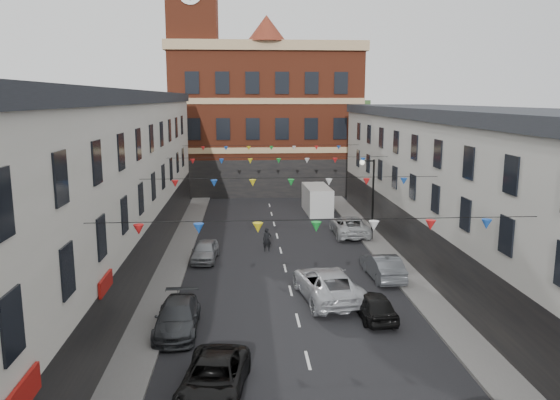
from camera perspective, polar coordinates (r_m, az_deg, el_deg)
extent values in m
plane|color=black|center=(26.28, 1.88, -12.46)|extent=(160.00, 160.00, 0.00)
cube|color=#605E5B|center=(28.34, -12.82, -10.80)|extent=(1.80, 64.00, 0.15)
cube|color=#605E5B|center=(29.51, 15.15, -10.04)|extent=(1.80, 64.00, 0.15)
cube|color=beige|center=(27.26, -23.80, -1.50)|extent=(8.00, 56.00, 10.00)
cube|color=black|center=(26.75, -24.66, 9.78)|extent=(8.40, 56.00, 0.70)
cube|color=black|center=(27.05, -15.07, -8.52)|extent=(0.12, 56.00, 3.20)
cube|color=#B6B3AA|center=(29.41, 25.28, -1.79)|extent=(8.00, 56.00, 9.00)
cube|color=black|center=(28.85, 26.04, 7.67)|extent=(8.40, 56.00, 0.70)
cube|color=black|center=(28.42, 17.59, -7.72)|extent=(0.12, 56.00, 3.20)
cube|color=maroon|center=(62.17, -1.58, 8.02)|extent=(20.00, 12.00, 15.00)
cube|color=tan|center=(62.33, -1.61, 15.39)|extent=(20.60, 12.60, 1.00)
cone|color=maroon|center=(57.53, -1.42, 17.49)|extent=(4.00, 4.00, 2.60)
cube|color=maroon|center=(59.30, -8.91, 12.13)|extent=(5.00, 5.00, 24.00)
cube|color=#2F5226|center=(86.24, -4.88, 7.04)|extent=(40.00, 14.00, 10.00)
cylinder|color=black|center=(39.84, 9.67, -0.10)|extent=(0.14, 0.14, 6.00)
cylinder|color=black|center=(39.32, 9.23, 4.05)|extent=(0.90, 0.10, 0.10)
sphere|color=beige|center=(39.23, 8.59, 3.91)|extent=(0.36, 0.36, 0.36)
imported|color=black|center=(20.16, -6.96, -18.05)|extent=(2.75, 4.93, 1.30)
imported|color=#393C40|center=(25.32, -10.68, -11.94)|extent=(1.87, 4.57, 1.32)
imported|color=#9A9DA2|center=(35.50, -7.83, -5.27)|extent=(1.78, 3.86, 1.28)
imported|color=black|center=(26.66, 9.74, -10.76)|extent=(1.79, 3.91, 1.30)
imported|color=#505458|center=(32.30, 10.69, -6.82)|extent=(1.76, 4.46, 1.45)
imported|color=#AAACAF|center=(41.77, 7.26, -2.69)|extent=(2.56, 5.42, 1.50)
imported|color=silver|center=(28.65, 4.99, -8.74)|extent=(3.49, 6.23, 1.64)
cube|color=beige|center=(49.78, 3.89, 0.06)|extent=(2.25, 5.52, 2.41)
imported|color=black|center=(37.19, -1.37, -4.18)|extent=(0.63, 0.46, 1.61)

